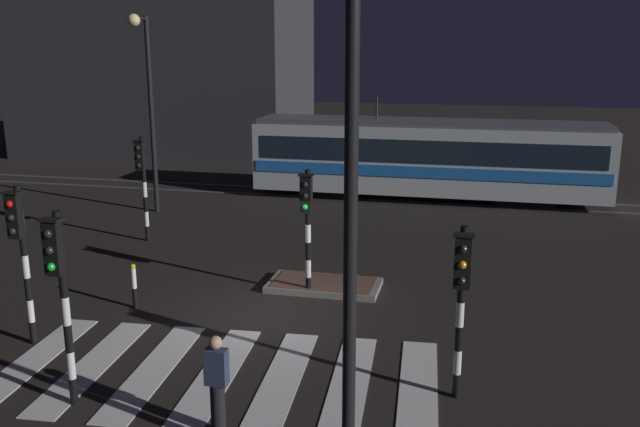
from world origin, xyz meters
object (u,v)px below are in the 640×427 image
Objects in this scene: tram at (428,157)px; traffic_light_corner_near_left at (20,242)px; traffic_light_median_centre at (307,214)px; traffic_light_corner_far_left at (142,173)px; traffic_light_kerb_mid_left at (60,282)px; bollard_island_edge at (134,286)px; traffic_light_corner_near_right at (461,289)px; street_lamp_trackside_left at (147,90)px; street_lamp_near_kerb at (348,166)px; pedestrian_waiting_at_kerb at (217,384)px.

traffic_light_corner_near_left is at bearing -113.65° from tram.
traffic_light_median_centre is 7.22m from traffic_light_corner_far_left.
traffic_light_corner_far_left is 0.96× the size of traffic_light_kerb_mid_left.
traffic_light_kerb_mid_left is at bearing -104.64° from tram.
tram is 12.85× the size of bollard_island_edge.
traffic_light_corner_far_left is at bearing 99.55° from traffic_light_corner_near_left.
street_lamp_trackside_left is at bearing 135.18° from traffic_light_corner_near_right.
street_lamp_near_kerb reaches higher than bollard_island_edge.
traffic_light_kerb_mid_left is 3.18× the size of bollard_island_edge.
traffic_light_corner_near_left is 5.76m from pedestrian_waiting_at_kerb.
traffic_light_median_centre is at bearing 91.17° from pedestrian_waiting_at_kerb.
tram is at bearing 25.46° from street_lamp_trackside_left.
bollard_island_edge is (2.43, -5.31, -1.68)m from traffic_light_corner_far_left.
street_lamp_near_kerb is at bearing -55.29° from street_lamp_trackside_left.
tram is at bearing 91.29° from street_lamp_near_kerb.
street_lamp_trackside_left is at bearing 110.91° from traffic_light_kerb_mid_left.
traffic_light_corner_near_right is (3.86, -4.43, -0.03)m from traffic_light_median_centre.
traffic_light_median_centre is at bearing 66.65° from traffic_light_kerb_mid_left.
traffic_light_corner_far_left is 11.75m from tram.
street_lamp_trackside_left reaches higher than traffic_light_kerb_mid_left.
traffic_light_corner_far_left is 7.84m from traffic_light_corner_near_left.
street_lamp_near_kerb reaches higher than pedestrian_waiting_at_kerb.
street_lamp_trackside_left is at bearing 124.71° from street_lamp_near_kerb.
traffic_light_corner_far_left is 10.43m from traffic_light_kerb_mid_left.
traffic_light_kerb_mid_left is 18.70m from tram.
traffic_light_corner_near_left is 3.09× the size of bollard_island_edge.
traffic_light_corner_near_right is 0.93× the size of traffic_light_corner_near_left.
street_lamp_near_kerb is 0.53× the size of tram.
traffic_light_median_centre is 0.94× the size of traffic_light_corner_near_left.
bollard_island_edge is (-7.71, 2.69, -1.55)m from traffic_light_corner_near_right.
bollard_island_edge is (1.13, 2.42, -1.70)m from traffic_light_corner_near_left.
traffic_light_corner_near_right is 8.85m from traffic_light_corner_near_left.
street_lamp_near_kerb is 4.69m from pedestrian_waiting_at_kerb.
tram reaches higher than pedestrian_waiting_at_kerb.
pedestrian_waiting_at_kerb is at bearing -88.83° from traffic_light_median_centre.
pedestrian_waiting_at_kerb is at bearing -59.70° from street_lamp_trackside_left.
traffic_light_corner_near_left is 0.46× the size of street_lamp_near_kerb.
traffic_light_corner_near_right is at bearing -44.82° from street_lamp_trackside_left.
traffic_light_kerb_mid_left is 14.52m from street_lamp_trackside_left.
street_lamp_trackside_left is at bearing 112.95° from traffic_light_corner_far_left.
tram is (8.32, 8.29, -0.50)m from traffic_light_corner_far_left.
bollard_island_edge is at bearing -65.36° from traffic_light_corner_far_left.
traffic_light_kerb_mid_left is at bearing 164.38° from street_lamp_near_kerb.
bollard_island_edge is (-3.85, -1.74, -1.57)m from traffic_light_median_centre.
street_lamp_near_kerb is (-1.39, -3.25, 2.63)m from traffic_light_corner_near_right.
traffic_light_median_centre is at bearing 131.09° from traffic_light_corner_near_right.
street_lamp_trackside_left is 6.51× the size of bollard_island_edge.
street_lamp_trackside_left is 0.96× the size of street_lamp_near_kerb.
traffic_light_kerb_mid_left is 0.47× the size of street_lamp_near_kerb.
traffic_light_kerb_mid_left is 5.88m from street_lamp_near_kerb.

